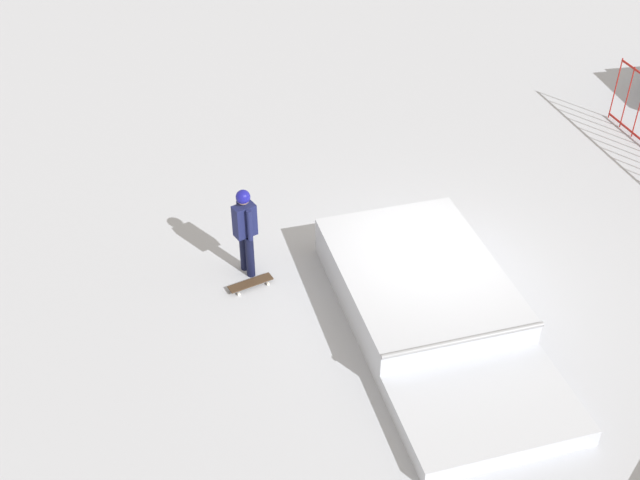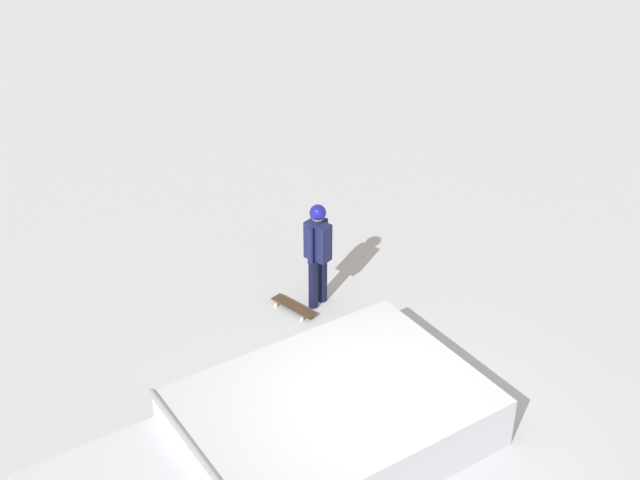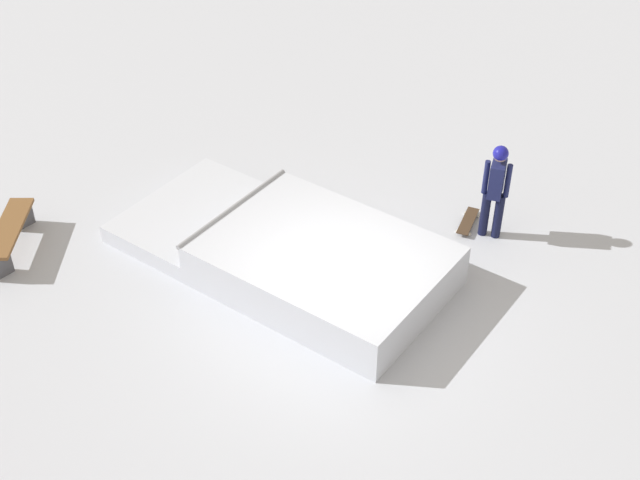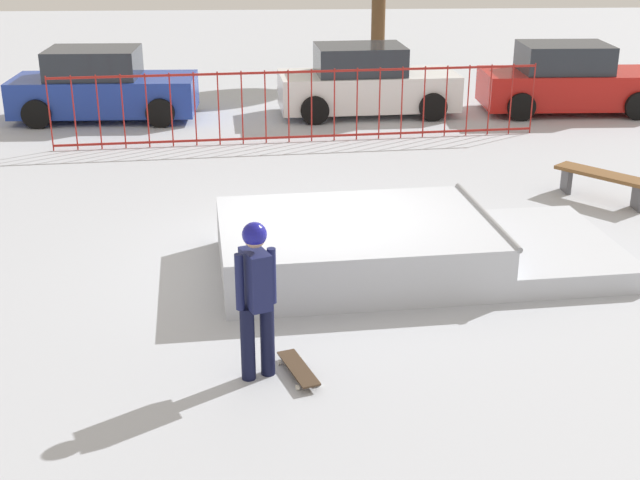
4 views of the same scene
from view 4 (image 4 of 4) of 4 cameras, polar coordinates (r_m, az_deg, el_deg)
ground_plane at (r=12.03m, az=-0.40°, el=-1.34°), size 60.00×60.00×0.00m
skate_ramp at (r=11.70m, az=4.63°, el=-0.42°), size 5.62×3.09×0.74m
skater at (r=8.76m, az=-4.24°, el=-3.25°), size 0.41×0.44×1.73m
skateboard at (r=9.19m, az=-1.44°, el=-8.49°), size 0.45×0.82×0.09m
perimeter_fence at (r=17.91m, az=-1.32°, el=8.89°), size 9.97×0.97×1.50m
park_bench at (r=15.09m, az=18.14°, el=3.80°), size 1.36×1.46×0.48m
parked_car_blue at (r=20.52m, az=-14.19°, el=9.76°), size 4.12×1.95×1.60m
parked_car_white at (r=20.40m, az=3.05°, el=10.30°), size 4.21×2.16×1.60m
parked_car_red at (r=21.42m, az=16.08°, el=10.04°), size 4.13×1.97×1.60m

